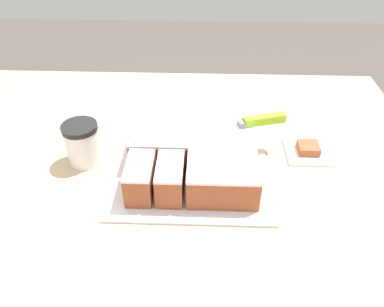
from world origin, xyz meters
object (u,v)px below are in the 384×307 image
object	(u,v)px
coffee_cup	(83,143)
brownie	(308,148)
knife	(249,122)
cake_board	(192,167)
cake	(194,153)

from	to	relation	value
coffee_cup	brownie	distance (m)	0.59
knife	coffee_cup	bearing A→B (deg)	-8.58
cake_board	knife	bearing A→B (deg)	26.27
cake_board	coffee_cup	world-z (taller)	coffee_cup
cake	brownie	xyz separation A→B (m)	(0.30, 0.07, -0.03)
brownie	cake	bearing A→B (deg)	-166.80
knife	cake_board	bearing A→B (deg)	10.89
brownie	cake_board	bearing A→B (deg)	-166.32
knife	coffee_cup	size ratio (longest dim) A/B	3.00
cake_board	knife	distance (m)	0.18
cake_board	knife	world-z (taller)	knife
cake_board	knife	size ratio (longest dim) A/B	1.16
cake_board	cake	world-z (taller)	cake
coffee_cup	cake	bearing A→B (deg)	-3.40
coffee_cup	knife	bearing A→B (deg)	6.80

